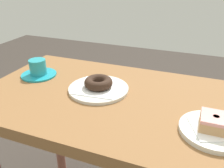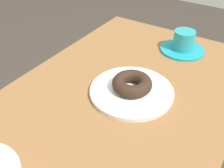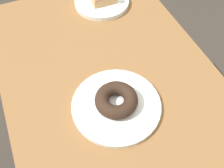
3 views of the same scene
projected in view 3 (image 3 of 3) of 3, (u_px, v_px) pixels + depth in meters
name	position (u px, v px, depth m)	size (l,w,h in m)	color
table	(116.00, 108.00, 0.83)	(1.00, 0.60, 0.76)	brown
plate_glazed_square	(102.00, 2.00, 0.96)	(0.19, 0.19, 0.02)	silver
napkin_glazed_square	(102.00, 0.00, 0.95)	(0.12, 0.12, 0.00)	white
plate_chocolate_ring	(116.00, 105.00, 0.70)	(0.24, 0.24, 0.01)	silver
napkin_chocolate_ring	(116.00, 104.00, 0.69)	(0.16, 0.16, 0.00)	white
donut_chocolate_ring	(116.00, 100.00, 0.68)	(0.11, 0.11, 0.04)	#312016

